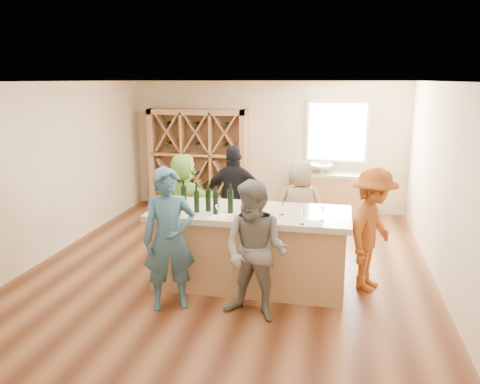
% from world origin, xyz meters
% --- Properties ---
extents(floor, '(6.00, 7.00, 0.10)m').
position_xyz_m(floor, '(0.00, 0.00, -0.05)').
color(floor, brown).
rests_on(floor, ground).
extents(ceiling, '(6.00, 7.00, 0.10)m').
position_xyz_m(ceiling, '(0.00, 0.00, 2.85)').
color(ceiling, white).
rests_on(ceiling, ground).
extents(wall_back, '(6.00, 0.10, 2.80)m').
position_xyz_m(wall_back, '(0.00, 3.55, 1.40)').
color(wall_back, beige).
rests_on(wall_back, ground).
extents(wall_front, '(6.00, 0.10, 2.80)m').
position_xyz_m(wall_front, '(0.00, -3.55, 1.40)').
color(wall_front, beige).
rests_on(wall_front, ground).
extents(wall_left, '(0.10, 7.00, 2.80)m').
position_xyz_m(wall_left, '(-3.05, 0.00, 1.40)').
color(wall_left, beige).
rests_on(wall_left, ground).
extents(wall_right, '(0.10, 7.00, 2.80)m').
position_xyz_m(wall_right, '(3.05, 0.00, 1.40)').
color(wall_right, beige).
rests_on(wall_right, ground).
extents(window_frame, '(1.30, 0.06, 1.30)m').
position_xyz_m(window_frame, '(1.50, 3.47, 1.75)').
color(window_frame, white).
rests_on(window_frame, wall_back).
extents(window_pane, '(1.18, 0.01, 1.18)m').
position_xyz_m(window_pane, '(1.50, 3.44, 1.75)').
color(window_pane, white).
rests_on(window_pane, wall_back).
extents(wine_rack, '(2.20, 0.45, 2.20)m').
position_xyz_m(wine_rack, '(-1.50, 3.27, 1.10)').
color(wine_rack, tan).
rests_on(wine_rack, floor).
extents(back_counter_base, '(1.60, 0.58, 0.86)m').
position_xyz_m(back_counter_base, '(1.40, 3.20, 0.43)').
color(back_counter_base, tan).
rests_on(back_counter_base, floor).
extents(back_counter_top, '(1.70, 0.62, 0.06)m').
position_xyz_m(back_counter_top, '(1.40, 3.20, 0.89)').
color(back_counter_top, '#BAAF98').
rests_on(back_counter_top, back_counter_base).
extents(sink, '(0.54, 0.54, 0.19)m').
position_xyz_m(sink, '(1.20, 3.20, 1.01)').
color(sink, silver).
rests_on(sink, back_counter_top).
extents(faucet, '(0.02, 0.02, 0.30)m').
position_xyz_m(faucet, '(1.20, 3.38, 1.07)').
color(faucet, silver).
rests_on(faucet, back_counter_top).
extents(tasting_counter_base, '(2.60, 1.00, 1.00)m').
position_xyz_m(tasting_counter_base, '(0.40, -0.55, 0.50)').
color(tasting_counter_base, tan).
rests_on(tasting_counter_base, floor).
extents(tasting_counter_top, '(2.72, 1.12, 0.08)m').
position_xyz_m(tasting_counter_top, '(0.40, -0.55, 1.04)').
color(tasting_counter_top, '#BAAF98').
rests_on(tasting_counter_top, tasting_counter_base).
extents(wine_bottle_a, '(0.10, 0.10, 0.33)m').
position_xyz_m(wine_bottle_a, '(-0.50, -0.69, 1.25)').
color(wine_bottle_a, black).
rests_on(wine_bottle_a, tasting_counter_top).
extents(wine_bottle_b, '(0.10, 0.10, 0.30)m').
position_xyz_m(wine_bottle_b, '(-0.29, -0.77, 1.23)').
color(wine_bottle_b, black).
rests_on(wine_bottle_b, tasting_counter_top).
extents(wine_bottle_c, '(0.09, 0.09, 0.30)m').
position_xyz_m(wine_bottle_c, '(-0.16, -0.68, 1.23)').
color(wine_bottle_c, black).
rests_on(wine_bottle_c, tasting_counter_top).
extents(wine_bottle_d, '(0.10, 0.10, 0.30)m').
position_xyz_m(wine_bottle_d, '(-0.02, -0.81, 1.23)').
color(wine_bottle_d, black).
rests_on(wine_bottle_d, tasting_counter_top).
extents(wine_bottle_e, '(0.09, 0.09, 0.31)m').
position_xyz_m(wine_bottle_e, '(0.16, -0.71, 1.24)').
color(wine_bottle_e, black).
rests_on(wine_bottle_e, tasting_counter_top).
extents(wine_glass_a, '(0.09, 0.09, 0.18)m').
position_xyz_m(wine_glass_a, '(0.06, -1.00, 1.17)').
color(wine_glass_a, white).
rests_on(wine_glass_a, tasting_counter_top).
extents(wine_glass_b, '(0.09, 0.09, 0.19)m').
position_xyz_m(wine_glass_b, '(0.59, -0.96, 1.17)').
color(wine_glass_b, white).
rests_on(wine_glass_b, tasting_counter_top).
extents(wine_glass_c, '(0.06, 0.06, 0.16)m').
position_xyz_m(wine_glass_c, '(1.14, -1.02, 1.16)').
color(wine_glass_c, white).
rests_on(wine_glass_c, tasting_counter_top).
extents(wine_glass_d, '(0.06, 0.06, 0.16)m').
position_xyz_m(wine_glass_d, '(0.85, -0.66, 1.16)').
color(wine_glass_d, white).
rests_on(wine_glass_d, tasting_counter_top).
extents(wine_glass_e, '(0.08, 0.08, 0.17)m').
position_xyz_m(wine_glass_e, '(1.39, -0.82, 1.17)').
color(wine_glass_e, white).
rests_on(wine_glass_e, tasting_counter_top).
extents(tasting_menu_a, '(0.28, 0.35, 0.00)m').
position_xyz_m(tasting_menu_a, '(0.06, -0.91, 1.08)').
color(tasting_menu_a, white).
rests_on(tasting_menu_a, tasting_counter_top).
extents(tasting_menu_b, '(0.25, 0.31, 0.00)m').
position_xyz_m(tasting_menu_b, '(0.60, -0.99, 1.08)').
color(tasting_menu_b, white).
rests_on(tasting_menu_b, tasting_counter_top).
extents(tasting_menu_c, '(0.21, 0.28, 0.00)m').
position_xyz_m(tasting_menu_c, '(1.30, -0.97, 1.08)').
color(tasting_menu_c, white).
rests_on(tasting_menu_c, tasting_counter_top).
extents(person_near_left, '(0.79, 0.70, 1.80)m').
position_xyz_m(person_near_left, '(-0.45, -1.42, 0.90)').
color(person_near_left, '#335972').
rests_on(person_near_left, floor).
extents(person_near_right, '(0.91, 0.64, 1.71)m').
position_xyz_m(person_near_right, '(0.64, -1.48, 0.85)').
color(person_near_right, slate).
rests_on(person_near_right, floor).
extents(person_server, '(0.90, 1.21, 1.70)m').
position_xyz_m(person_server, '(2.04, -0.34, 0.85)').
color(person_server, '#994C19').
rests_on(person_server, floor).
extents(person_far_mid, '(1.12, 0.69, 1.79)m').
position_xyz_m(person_far_mid, '(-0.12, 0.78, 0.89)').
color(person_far_mid, black).
rests_on(person_far_mid, floor).
extents(person_far_right, '(0.85, 0.62, 1.59)m').
position_xyz_m(person_far_right, '(0.97, 0.75, 0.80)').
color(person_far_right, gray).
rests_on(person_far_right, floor).
extents(person_far_left, '(1.60, 1.03, 1.63)m').
position_xyz_m(person_far_left, '(-1.01, 0.78, 0.81)').
color(person_far_left, '#8CC64C').
rests_on(person_far_left, floor).
extents(wine_bottle_f, '(0.07, 0.07, 0.30)m').
position_xyz_m(wine_bottle_f, '(0.45, -0.85, 1.23)').
color(wine_bottle_f, black).
rests_on(wine_bottle_f, tasting_counter_top).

